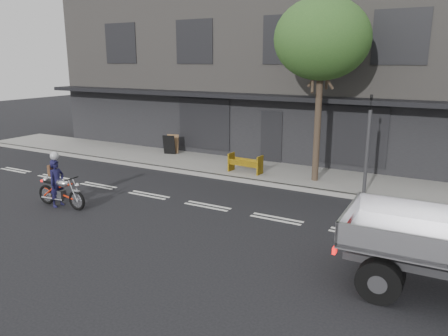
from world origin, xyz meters
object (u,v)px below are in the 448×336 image
Objects in this scene: street_tree at (322,40)px; traffic_light_pole at (367,151)px; sandwich_board at (169,145)px; motorcycle at (61,191)px; construction_barrier at (243,164)px; rider at (57,183)px.

traffic_light_pole is (2.00, -0.85, -3.63)m from street_tree.
sandwich_board is (-7.58, 1.08, -4.66)m from street_tree.
motorcycle is at bearing -145.46° from traffic_light_pole.
traffic_light_pole is 3.77× the size of sandwich_board.
construction_barrier is at bearing 175.33° from traffic_light_pole.
street_tree is 4.86× the size of construction_barrier.
street_tree is at bearing -46.25° from rider.
rider reaches higher than motorcycle.
street_tree is at bearing 156.97° from traffic_light_pole.
motorcycle is 2.14× the size of sandwich_board.
traffic_light_pole is 10.08m from motorcycle.
motorcycle is 1.43× the size of construction_barrier.
street_tree is at bearing 44.43° from motorcycle.
street_tree reaches higher than sandwich_board.
street_tree is 4.23m from traffic_light_pole.
sandwich_board is at bearing 171.86° from street_tree.
traffic_light_pole is 4.96m from construction_barrier.
construction_barrier is (3.58, 6.07, -0.23)m from rider.
traffic_light_pole reaches higher than rider.
motorcycle is 1.30× the size of rider.
street_tree is 8.97m from sandwich_board.
street_tree reaches higher than motorcycle.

